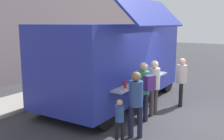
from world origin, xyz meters
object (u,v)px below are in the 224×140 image
at_px(customer_extra_browsing, 182,78).
at_px(customer_mid_with_backpack, 144,86).
at_px(customer_front_ordering, 154,83).
at_px(child_near_queue, 120,117).
at_px(food_truck_main, 115,60).
at_px(trash_bin, 114,67).
at_px(customer_rear_waiting, 136,99).

bearing_deg(customer_extra_browsing, customer_mid_with_backpack, 61.21).
bearing_deg(customer_mid_with_backpack, customer_front_ordering, -64.17).
xyz_separation_m(customer_mid_with_backpack, child_near_queue, (-1.42, -0.06, -0.43)).
distance_m(food_truck_main, customer_mid_with_backpack, 2.23).
distance_m(trash_bin, customer_extra_browsing, 5.36).
distance_m(trash_bin, customer_mid_with_backpack, 6.46).
bearing_deg(trash_bin, customer_rear_waiting, -144.20).
height_order(customer_mid_with_backpack, child_near_queue, customer_mid_with_backpack).
distance_m(food_truck_main, customer_extra_browsing, 2.33).
bearing_deg(trash_bin, customer_mid_with_backpack, -140.88).
height_order(food_truck_main, child_near_queue, food_truck_main).
xyz_separation_m(trash_bin, customer_mid_with_backpack, (-5.00, -4.07, 0.53)).
bearing_deg(customer_mid_with_backpack, food_truck_main, -12.38).
relative_size(food_truck_main, customer_mid_with_backpack, 3.52).
xyz_separation_m(food_truck_main, child_near_queue, (-2.73, -1.80, -0.89)).
relative_size(trash_bin, child_near_queue, 1.00).
distance_m(customer_front_ordering, customer_mid_with_backpack, 0.74).
relative_size(customer_front_ordering, child_near_queue, 1.62).
xyz_separation_m(food_truck_main, customer_front_ordering, (-0.58, -1.73, -0.50)).
relative_size(customer_front_ordering, customer_extra_browsing, 1.03).
bearing_deg(child_near_queue, customer_extra_browsing, -39.36).
xyz_separation_m(customer_front_ordering, child_near_queue, (-2.15, -0.07, -0.38)).
relative_size(food_truck_main, customer_front_ordering, 3.58).
distance_m(customer_mid_with_backpack, customer_extra_browsing, 2.11).
relative_size(trash_bin, customer_front_ordering, 0.62).
height_order(food_truck_main, customer_mid_with_backpack, food_truck_main).
bearing_deg(customer_front_ordering, customer_mid_with_backpack, 100.28).
bearing_deg(customer_rear_waiting, customer_extra_browsing, -34.23).
relative_size(customer_front_ordering, customer_mid_with_backpack, 0.98).
bearing_deg(customer_rear_waiting, food_truck_main, 9.21).
xyz_separation_m(trash_bin, child_near_queue, (-6.42, -4.12, 0.10)).
height_order(food_truck_main, customer_front_ordering, food_truck_main).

